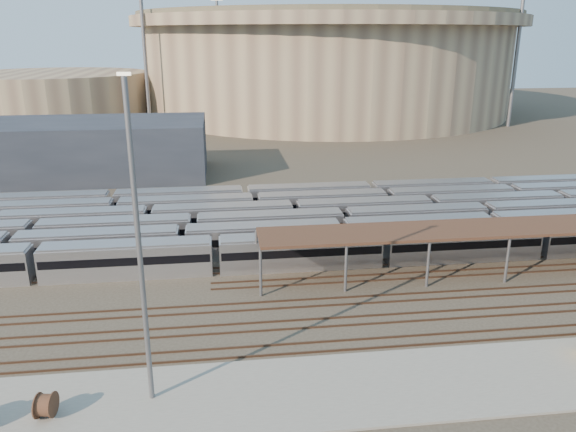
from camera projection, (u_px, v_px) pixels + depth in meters
The scene contains 13 objects.
ground at pixel (342, 297), 55.70m from camera, with size 420.00×420.00×0.00m, color #383026.
apron at pixel (320, 391), 40.91m from camera, with size 50.00×9.00×0.20m, color gray.
subway_trains at pixel (307, 221), 72.52m from camera, with size 126.44×23.90×3.60m.
inspection_shed at pixel (535, 227), 60.57m from camera, with size 60.30×6.00×5.30m.
empty_tracks at pixel (354, 321), 50.95m from camera, with size 170.00×9.62×0.18m.
stadium at pixel (326, 61), 185.69m from camera, with size 124.00×124.00×32.50m.
secondary_arena at pixel (54, 96), 168.96m from camera, with size 56.00×56.00×14.00m, color gray.
service_building at pixel (89, 149), 101.83m from camera, with size 42.00×20.00×10.00m, color #1E232D.
floodlight_0 at pixel (145, 51), 149.48m from camera, with size 4.00×1.00×38.40m.
floodlight_2 at pixel (517, 50), 152.07m from camera, with size 4.00×1.00×38.40m.
floodlight_3 at pixel (218, 47), 199.06m from camera, with size 4.00×1.00×38.40m.
cable_reel_east at pixel (46, 405), 37.77m from camera, with size 1.77×1.77×0.98m, color brown.
yard_light_pole at pixel (139, 249), 36.52m from camera, with size 0.80×0.36×22.55m.
Camera 1 is at (-11.74, -49.39, 24.89)m, focal length 35.00 mm.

